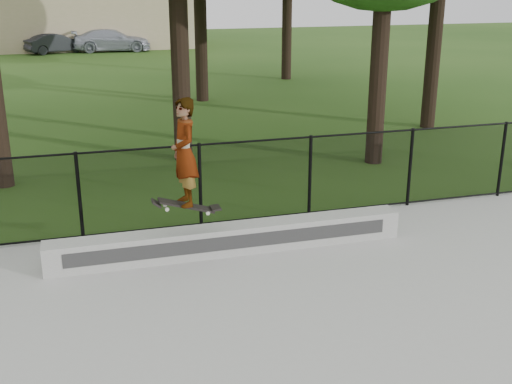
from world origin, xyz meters
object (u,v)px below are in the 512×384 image
car_b (56,43)px  car_c (112,40)px  grind_ledge (230,239)px  skater_airborne (184,155)px

car_b → car_c: car_c is taller
grind_ledge → skater_airborne: size_ratio=3.19×
car_b → car_c: bearing=-112.4°
grind_ledge → car_b: (-2.81, 30.24, 0.28)m
car_b → car_c: size_ratio=0.75×
grind_ledge → car_c: car_c is taller
car_c → skater_airborne: bearing=-178.1°
car_b → car_c: 3.16m
car_c → grind_ledge: bearing=-176.8°
car_b → skater_airborne: (2.09, -30.49, 1.22)m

